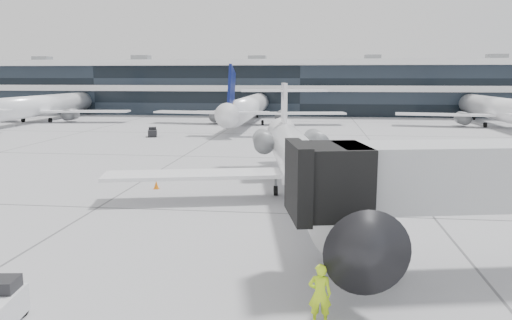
# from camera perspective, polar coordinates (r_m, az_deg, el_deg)

# --- Properties ---
(ground) EXTENTS (220.00, 220.00, 0.00)m
(ground) POSITION_cam_1_polar(r_m,az_deg,el_deg) (29.62, 0.42, -6.05)
(ground) COLOR gray
(ground) RESTS_ON ground
(terminal) EXTENTS (170.00, 22.00, 10.00)m
(terminal) POSITION_cam_1_polar(r_m,az_deg,el_deg) (110.43, 5.24, 8.02)
(terminal) COLOR black
(terminal) RESTS_ON ground
(bg_jet_left) EXTENTS (32.00, 40.00, 9.60)m
(bg_jet_left) POSITION_cam_1_polar(r_m,az_deg,el_deg) (96.60, -23.17, 4.09)
(bg_jet_left) COLOR white
(bg_jet_left) RESTS_ON ground
(bg_jet_center) EXTENTS (32.00, 40.00, 9.60)m
(bg_jet_center) POSITION_cam_1_polar(r_m,az_deg,el_deg) (84.47, -0.80, 4.18)
(bg_jet_center) COLOR white
(bg_jet_center) RESTS_ON ground
(bg_jet_right) EXTENTS (32.00, 40.00, 9.60)m
(bg_jet_right) POSITION_cam_1_polar(r_m,az_deg,el_deg) (88.55, 25.85, 3.47)
(bg_jet_right) COLOR white
(bg_jet_right) RESTS_ON ground
(regional_jet) EXTENTS (25.51, 31.83, 7.36)m
(regional_jet) POSITION_cam_1_polar(r_m,az_deg,el_deg) (32.29, 5.25, -0.20)
(regional_jet) COLOR white
(regional_jet) RESTS_ON ground
(ramp_worker) EXTENTS (0.78, 0.53, 2.07)m
(ramp_worker) POSITION_cam_1_polar(r_m,az_deg,el_deg) (16.79, 7.31, -14.97)
(ramp_worker) COLOR #CBFF1A
(ramp_worker) RESTS_ON ground
(traffic_cone) EXTENTS (0.41, 0.41, 0.58)m
(traffic_cone) POSITION_cam_1_polar(r_m,az_deg,el_deg) (36.40, -11.33, -2.82)
(traffic_cone) COLOR orange
(traffic_cone) RESTS_ON ground
(far_tug) EXTENTS (1.64, 2.17, 1.23)m
(far_tug) POSITION_cam_1_polar(r_m,az_deg,el_deg) (67.76, -11.74, 3.11)
(far_tug) COLOR black
(far_tug) RESTS_ON ground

